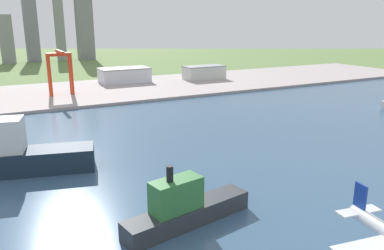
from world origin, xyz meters
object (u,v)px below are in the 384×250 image
Objects in this scene: warehouse_main at (124,75)px; warehouse_annex at (204,72)px; cargo_ship at (4,154)px; port_crane_red at (60,64)px; container_barge at (184,208)px.

warehouse_main is 1.13× the size of warehouse_annex.
warehouse_annex is (91.04, -20.94, -0.14)m from warehouse_main.
cargo_ship is 304.12m from warehouse_annex.
port_crane_red is 0.85× the size of warehouse_annex.
warehouse_annex is at bearing 59.48° from container_barge.
container_barge is at bearing -104.26° from warehouse_main.
port_crane_red is at bearing 89.50° from container_barge.
cargo_ship reaches higher than warehouse_main.
port_crane_red is at bearing 72.95° from cargo_ship.
warehouse_annex is (169.37, 287.36, 3.82)m from container_barge.
cargo_ship reaches higher than warehouse_annex.
container_barge reaches higher than warehouse_annex.
warehouse_main is at bearing 75.74° from container_barge.
warehouse_annex is (167.08, 26.81, -21.00)m from port_crane_red.
warehouse_annex is at bearing 9.12° from port_crane_red.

